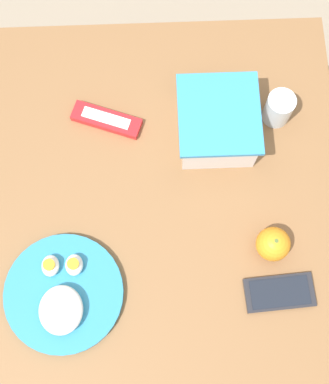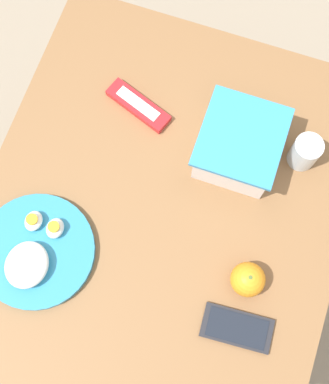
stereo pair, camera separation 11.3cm
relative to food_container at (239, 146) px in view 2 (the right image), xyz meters
name	(u,v)px [view 2 (the right image)]	position (x,y,z in m)	size (l,w,h in m)	color
ground_plane	(163,262)	(0.18, -0.11, -0.76)	(10.00, 10.00, 0.00)	gray
table	(162,224)	(0.18, -0.11, -0.17)	(0.93, 0.77, 0.72)	brown
food_container	(239,146)	(0.00, 0.00, 0.00)	(0.19, 0.17, 0.10)	white
orange_fruit	(248,279)	(0.26, 0.10, -0.01)	(0.07, 0.07, 0.07)	orange
rice_plate	(35,252)	(0.35, -0.33, -0.03)	(0.24, 0.24, 0.06)	teal
candy_bar	(138,105)	(-0.04, -0.24, -0.04)	(0.10, 0.16, 0.02)	red
cell_phone	(237,328)	(0.36, 0.11, -0.04)	(0.08, 0.15, 0.01)	#232328
drinking_glass	(305,152)	(-0.04, 0.14, -0.01)	(0.06, 0.06, 0.08)	silver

